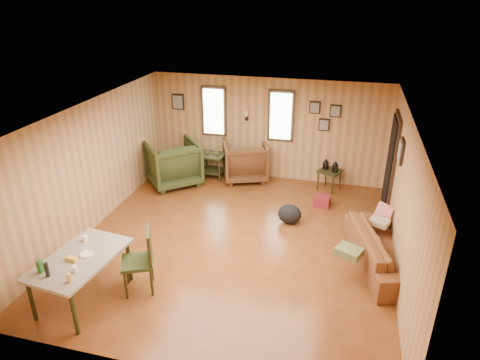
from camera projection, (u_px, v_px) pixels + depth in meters
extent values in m
cube|color=brown|center=(235.00, 241.00, 7.84)|extent=(5.50, 6.00, 0.02)
cube|color=#997C5B|center=(234.00, 113.00, 6.83)|extent=(5.50, 6.00, 0.02)
cube|color=tan|center=(268.00, 129.00, 9.98)|extent=(5.50, 0.02, 2.40)
cube|color=tan|center=(162.00, 293.00, 4.69)|extent=(5.50, 0.02, 2.40)
cube|color=tan|center=(91.00, 166.00, 7.96)|extent=(0.02, 6.00, 2.40)
cube|color=tan|center=(404.00, 200.00, 6.71)|extent=(0.02, 6.00, 2.40)
cube|color=black|center=(214.00, 111.00, 10.10)|extent=(0.60, 0.05, 1.20)
cube|color=#E0F2D1|center=(214.00, 112.00, 10.06)|extent=(0.48, 0.04, 1.06)
cube|color=black|center=(281.00, 116.00, 9.73)|extent=(0.60, 0.05, 1.20)
cube|color=#E0F2D1|center=(281.00, 116.00, 9.70)|extent=(0.48, 0.04, 1.06)
cube|color=black|center=(247.00, 118.00, 9.94)|extent=(0.07, 0.05, 0.12)
cylinder|color=silver|center=(246.00, 113.00, 9.83)|extent=(0.07, 0.07, 0.14)
cube|color=black|center=(391.00, 165.00, 8.52)|extent=(0.06, 1.00, 2.05)
cube|color=black|center=(389.00, 165.00, 8.52)|extent=(0.04, 0.82, 1.90)
cube|color=black|center=(315.00, 107.00, 9.46)|extent=(0.24, 0.04, 0.28)
cube|color=#9E998C|center=(315.00, 108.00, 9.43)|extent=(0.19, 0.02, 0.22)
cube|color=black|center=(335.00, 111.00, 9.38)|extent=(0.24, 0.04, 0.28)
cube|color=#9E998C|center=(335.00, 111.00, 9.35)|extent=(0.19, 0.02, 0.22)
cube|color=black|center=(324.00, 125.00, 9.57)|extent=(0.24, 0.04, 0.28)
cube|color=#9E998C|center=(324.00, 125.00, 9.54)|extent=(0.19, 0.02, 0.22)
cube|color=black|center=(178.00, 102.00, 10.23)|extent=(0.30, 0.04, 0.38)
cube|color=#9E998C|center=(178.00, 102.00, 10.21)|extent=(0.24, 0.02, 0.31)
cube|color=black|center=(401.00, 151.00, 7.26)|extent=(0.04, 0.34, 0.42)
cube|color=#9E998C|center=(400.00, 151.00, 7.26)|extent=(0.02, 0.27, 0.34)
imported|color=brown|center=(384.00, 244.00, 7.01)|extent=(1.13, 2.13, 0.80)
imported|color=#533119|center=(245.00, 159.00, 10.13)|extent=(1.25, 1.22, 1.02)
imported|color=#2F3A1A|center=(173.00, 161.00, 9.86)|extent=(1.50, 1.49, 1.13)
cube|color=#2B2E14|center=(213.00, 155.00, 10.17)|extent=(0.60, 0.55, 0.04)
cube|color=#2B2E14|center=(213.00, 170.00, 10.33)|extent=(0.54, 0.49, 0.03)
cylinder|color=#2B2E14|center=(200.00, 169.00, 10.17)|extent=(0.04, 0.04, 0.57)
cylinder|color=#2B2E14|center=(219.00, 171.00, 10.05)|extent=(0.04, 0.04, 0.57)
cylinder|color=#2B2E14|center=(207.00, 162.00, 10.54)|extent=(0.04, 0.04, 0.57)
cylinder|color=#2B2E14|center=(225.00, 165.00, 10.41)|extent=(0.04, 0.04, 0.57)
cube|color=brown|center=(207.00, 151.00, 10.17)|extent=(0.11, 0.03, 0.14)
cube|color=brown|center=(217.00, 152.00, 10.11)|extent=(0.10, 0.03, 0.13)
cube|color=#2B2E14|center=(330.00, 171.00, 9.61)|extent=(0.60, 0.60, 0.04)
cylinder|color=#2B2E14|center=(318.00, 181.00, 9.68)|extent=(0.04, 0.04, 0.45)
cylinder|color=#2B2E14|center=(332.00, 185.00, 9.48)|extent=(0.04, 0.04, 0.45)
cylinder|color=#2B2E14|center=(326.00, 176.00, 9.94)|extent=(0.04, 0.04, 0.45)
cylinder|color=#2B2E14|center=(340.00, 180.00, 9.73)|extent=(0.04, 0.04, 0.45)
cube|color=black|center=(326.00, 166.00, 9.64)|extent=(0.13, 0.13, 0.16)
cone|color=black|center=(326.00, 161.00, 9.59)|extent=(0.18, 0.18, 0.09)
cube|color=black|center=(335.00, 168.00, 9.51)|extent=(0.13, 0.13, 0.16)
cone|color=black|center=(336.00, 163.00, 9.45)|extent=(0.18, 0.18, 0.09)
cube|color=maroon|center=(322.00, 201.00, 9.01)|extent=(0.36, 0.28, 0.24)
ellipsoid|color=black|center=(290.00, 214.00, 8.34)|extent=(0.55, 0.49, 0.40)
cube|color=#585F35|center=(349.00, 252.00, 6.67)|extent=(0.48, 0.44, 0.12)
cube|color=red|center=(384.00, 212.00, 7.67)|extent=(0.35, 0.22, 0.34)
cube|color=tan|center=(379.00, 222.00, 7.53)|extent=(0.40, 0.36, 0.10)
cube|color=gray|center=(80.00, 259.00, 6.11)|extent=(1.02, 1.53, 0.05)
cylinder|color=#2B2E14|center=(32.00, 300.00, 5.85)|extent=(0.06, 0.06, 0.69)
cylinder|color=#2B2E14|center=(74.00, 314.00, 5.61)|extent=(0.06, 0.06, 0.69)
cylinder|color=#2B2E14|center=(91.00, 252.00, 6.90)|extent=(0.06, 0.06, 0.69)
cylinder|color=#2B2E14|center=(129.00, 262.00, 6.67)|extent=(0.06, 0.06, 0.69)
cylinder|color=white|center=(75.00, 269.00, 5.78)|extent=(0.08, 0.08, 0.09)
cylinder|color=white|center=(85.00, 239.00, 6.47)|extent=(0.08, 0.08, 0.09)
cube|color=#266123|center=(40.00, 267.00, 5.75)|extent=(0.07, 0.07, 0.18)
cylinder|color=black|center=(47.00, 270.00, 5.66)|extent=(0.06, 0.06, 0.21)
cylinder|color=tan|center=(69.00, 278.00, 5.58)|extent=(0.08, 0.08, 0.11)
cylinder|color=white|center=(86.00, 254.00, 6.16)|extent=(0.21, 0.21, 0.02)
cube|color=yellow|center=(72.00, 259.00, 6.02)|extent=(0.18, 0.10, 0.06)
cube|color=#2F3A1A|center=(137.00, 262.00, 6.39)|extent=(0.62, 0.62, 0.06)
cube|color=#2B2E14|center=(149.00, 245.00, 6.31)|extent=(0.23, 0.42, 0.51)
cylinder|color=#2B2E14|center=(126.00, 285.00, 6.30)|extent=(0.05, 0.05, 0.49)
cylinder|color=#2B2E14|center=(152.00, 282.00, 6.36)|extent=(0.05, 0.05, 0.49)
cylinder|color=#2B2E14|center=(127.00, 270.00, 6.63)|extent=(0.05, 0.05, 0.49)
cylinder|color=#2B2E14|center=(152.00, 267.00, 6.70)|extent=(0.05, 0.05, 0.49)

